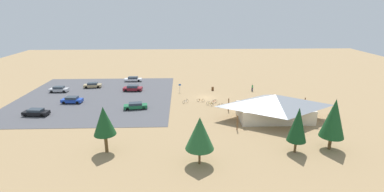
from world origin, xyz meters
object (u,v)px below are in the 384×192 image
(car_green_far_end, at_px, (136,106))
(car_tan_aisle_side, at_px, (93,85))
(car_blue_inner_stall, at_px, (72,100))
(bicycle_yellow_mid_cluster, at_px, (210,104))
(trash_bin, at_px, (213,89))
(car_silver_back_corner, at_px, (59,89))
(visitor_crossing_yard, at_px, (252,88))
(pine_far_east, at_px, (200,133))
(bicycle_blue_near_porch, at_px, (296,103))
(car_maroon_end_stall, at_px, (133,88))
(bicycle_orange_edge_south, at_px, (201,100))
(car_black_mid_lot, at_px, (36,112))
(bicycle_red_yard_left, at_px, (214,102))
(bicycle_black_yard_front, at_px, (220,105))
(bicycle_purple_trailside, at_px, (278,103))
(pine_midwest, at_px, (104,121))
(bicycle_teal_front_row, at_px, (268,102))
(bicycle_white_lone_west, at_px, (186,101))
(pine_mideast, at_px, (298,125))
(bike_pavilion, at_px, (275,105))
(pine_west, at_px, (334,118))
(car_white_by_curb, at_px, (133,79))
(lot_sign, at_px, (180,87))

(car_green_far_end, bearing_deg, car_tan_aisle_side, -50.97)
(car_blue_inner_stall, xyz_separation_m, car_tan_aisle_side, (-0.82, -12.42, -0.03))
(bicycle_yellow_mid_cluster, bearing_deg, trash_bin, -98.92)
(car_silver_back_corner, bearing_deg, car_tan_aisle_side, -151.93)
(visitor_crossing_yard, bearing_deg, pine_far_east, 65.94)
(bicycle_blue_near_porch, bearing_deg, car_maroon_end_stall, -18.22)
(bicycle_blue_near_porch, distance_m, bicycle_orange_edge_south, 20.38)
(bicycle_blue_near_porch, height_order, car_silver_back_corner, car_silver_back_corner)
(car_silver_back_corner, bearing_deg, car_black_mid_lot, 97.49)
(bicycle_orange_edge_south, relative_size, car_tan_aisle_side, 0.38)
(bicycle_red_yard_left, bearing_deg, bicycle_black_yard_front, 110.82)
(car_green_far_end, bearing_deg, bicycle_purple_trailside, -176.88)
(bicycle_red_yard_left, distance_m, bicycle_yellow_mid_cluster, 1.86)
(pine_midwest, bearing_deg, bicycle_teal_front_row, -145.48)
(bicycle_black_yard_front, distance_m, visitor_crossing_yard, 15.05)
(bicycle_purple_trailside, height_order, visitor_crossing_yard, visitor_crossing_yard)
(bicycle_white_lone_west, bearing_deg, bicycle_black_yard_front, 158.12)
(bicycle_teal_front_row, relative_size, car_maroon_end_stall, 0.30)
(pine_mideast, bearing_deg, pine_midwest, -2.31)
(bicycle_purple_trailside, bearing_deg, bike_pavilion, 66.25)
(car_blue_inner_stall, bearing_deg, bicycle_orange_edge_south, 179.57)
(bicycle_purple_trailside, relative_size, car_silver_back_corner, 0.37)
(bike_pavilion, relative_size, bicycle_blue_near_porch, 13.24)
(pine_west, bearing_deg, visitor_crossing_yard, -82.26)
(bicycle_red_yard_left, distance_m, car_tan_aisle_side, 33.12)
(trash_bin, distance_m, bicycle_orange_edge_south, 9.69)
(car_tan_aisle_side, bearing_deg, bicycle_yellow_mid_cluster, 152.49)
(trash_bin, xyz_separation_m, bicycle_blue_near_porch, (-16.59, 11.85, -0.10))
(bicycle_teal_front_row, height_order, bicycle_orange_edge_south, bicycle_teal_front_row)
(bicycle_red_yard_left, xyz_separation_m, bicycle_blue_near_porch, (-17.28, 1.83, -0.02))
(trash_bin, bearing_deg, car_maroon_end_stall, -0.55)
(trash_bin, bearing_deg, car_white_by_curb, -24.81)
(car_blue_inner_stall, bearing_deg, car_black_mid_lot, 60.97)
(lot_sign, height_order, bicycle_orange_edge_south, lot_sign)
(car_green_far_end, relative_size, car_black_mid_lot, 1.00)
(bicycle_red_yard_left, xyz_separation_m, car_black_mid_lot, (35.16, 6.27, 0.34))
(bike_pavilion, distance_m, car_tan_aisle_side, 46.53)
(pine_far_east, relative_size, car_white_by_curb, 1.40)
(pine_midwest, relative_size, car_white_by_curb, 1.44)
(lot_sign, height_order, car_black_mid_lot, lot_sign)
(bicycle_purple_trailside, height_order, car_blue_inner_stall, car_blue_inner_stall)
(car_tan_aisle_side, height_order, car_white_by_curb, car_tan_aisle_side)
(pine_midwest, distance_m, bicycle_purple_trailside, 37.59)
(bicycle_red_yard_left, height_order, bicycle_blue_near_porch, bicycle_blue_near_porch)
(trash_bin, distance_m, car_black_mid_lot, 39.38)
(pine_far_east, height_order, bicycle_blue_near_porch, pine_far_east)
(pine_far_east, relative_size, bicycle_orange_edge_south, 3.85)
(bicycle_teal_front_row, height_order, bicycle_white_lone_west, bicycle_teal_front_row)
(lot_sign, bearing_deg, trash_bin, -170.61)
(bicycle_yellow_mid_cluster, relative_size, car_green_far_end, 0.27)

